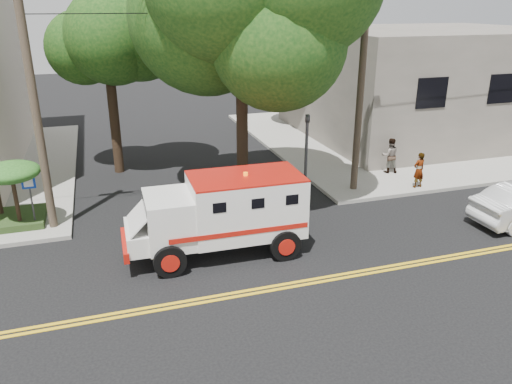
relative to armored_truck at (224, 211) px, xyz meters
name	(u,v)px	position (x,y,z in m)	size (l,w,h in m)	color
ground	(257,291)	(0.28, -2.52, -1.45)	(100.00, 100.00, 0.00)	black
sidewalk_ne	(403,136)	(13.78, 10.98, -1.37)	(17.00, 17.00, 0.15)	gray
building_right	(425,81)	(15.28, 11.48, 1.70)	(14.00, 12.00, 6.00)	#5E5951
utility_pole_left	(34,103)	(-5.32, 3.48, 3.05)	(0.28, 0.28, 9.00)	#382D23
utility_pole_right	(361,85)	(6.58, 3.68, 3.05)	(0.28, 0.28, 9.00)	#382D23
tree_main	(255,12)	(2.22, 3.69, 5.75)	(6.08, 5.70, 9.85)	black
tree_left	(115,47)	(-2.40, 9.27, 4.28)	(4.48, 4.20, 7.70)	black
tree_right	(320,29)	(9.13, 13.25, 4.65)	(4.80, 4.50, 8.20)	black
traffic_signal	(306,150)	(4.08, 3.08, 0.78)	(0.15, 0.18, 3.60)	#3F3F42
accessibility_sign	(30,194)	(-5.92, 3.65, -0.08)	(0.45, 0.10, 2.02)	#3F3F42
armored_truck	(224,211)	(0.00, 0.00, 0.00)	(5.64, 2.36, 2.55)	silver
pedestrian_a	(419,170)	(9.23, 2.98, -0.53)	(0.56, 0.37, 1.53)	gray
pedestrian_b	(390,155)	(9.15, 5.10, -0.49)	(0.79, 0.61, 1.62)	gray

